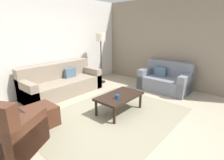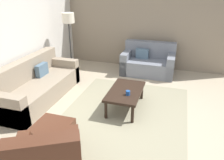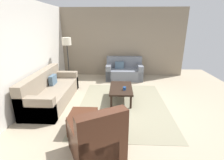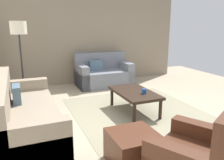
{
  "view_description": "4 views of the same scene",
  "coord_description": "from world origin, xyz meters",
  "px_view_note": "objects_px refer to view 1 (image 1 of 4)",
  "views": [
    {
      "loc": [
        -2.57,
        -2.23,
        1.88
      ],
      "look_at": [
        0.24,
        0.21,
        0.76
      ],
      "focal_mm": 27.91,
      "sensor_mm": 36.0,
      "label": 1
    },
    {
      "loc": [
        -3.58,
        -0.87,
        2.4
      ],
      "look_at": [
        0.16,
        0.29,
        0.67
      ],
      "focal_mm": 35.21,
      "sensor_mm": 36.0,
      "label": 2
    },
    {
      "loc": [
        -4.18,
        0.13,
        2.16
      ],
      "look_at": [
        0.22,
        0.31,
        0.67
      ],
      "focal_mm": 26.64,
      "sensor_mm": 36.0,
      "label": 3
    },
    {
      "loc": [
        -3.34,
        2.05,
        1.66
      ],
      "look_at": [
        0.32,
        0.52,
        0.68
      ],
      "focal_mm": 36.71,
      "sensor_mm": 36.0,
      "label": 4
    }
  ],
  "objects_px": {
    "couch_main": "(62,84)",
    "ottoman": "(40,116)",
    "armchair_leather": "(7,136)",
    "lamp_standing": "(101,42)",
    "coffee_table": "(119,97)",
    "couch_loveseat": "(166,80)",
    "cup": "(117,97)"
  },
  "relations": [
    {
      "from": "lamp_standing",
      "to": "cup",
      "type": "bearing_deg",
      "value": -127.92
    },
    {
      "from": "couch_main",
      "to": "couch_loveseat",
      "type": "bearing_deg",
      "value": -43.53
    },
    {
      "from": "ottoman",
      "to": "cup",
      "type": "relative_size",
      "value": 6.33
    },
    {
      "from": "cup",
      "to": "lamp_standing",
      "type": "height_order",
      "value": "lamp_standing"
    },
    {
      "from": "ottoman",
      "to": "cup",
      "type": "height_order",
      "value": "cup"
    },
    {
      "from": "coffee_table",
      "to": "lamp_standing",
      "type": "xyz_separation_m",
      "value": [
        1.38,
        1.92,
        1.05
      ]
    },
    {
      "from": "couch_main",
      "to": "lamp_standing",
      "type": "distance_m",
      "value": 1.92
    },
    {
      "from": "coffee_table",
      "to": "lamp_standing",
      "type": "bearing_deg",
      "value": 54.32
    },
    {
      "from": "couch_loveseat",
      "to": "armchair_leather",
      "type": "distance_m",
      "value": 4.38
    },
    {
      "from": "couch_main",
      "to": "cup",
      "type": "relative_size",
      "value": 25.93
    },
    {
      "from": "coffee_table",
      "to": "lamp_standing",
      "type": "distance_m",
      "value": 2.58
    },
    {
      "from": "armchair_leather",
      "to": "lamp_standing",
      "type": "bearing_deg",
      "value": 22.75
    },
    {
      "from": "armchair_leather",
      "to": "ottoman",
      "type": "height_order",
      "value": "armchair_leather"
    },
    {
      "from": "lamp_standing",
      "to": "coffee_table",
      "type": "bearing_deg",
      "value": -125.68
    },
    {
      "from": "ottoman",
      "to": "coffee_table",
      "type": "xyz_separation_m",
      "value": [
        1.49,
        -0.81,
        0.16
      ]
    },
    {
      "from": "couch_main",
      "to": "coffee_table",
      "type": "distance_m",
      "value": 2.05
    },
    {
      "from": "cup",
      "to": "lamp_standing",
      "type": "xyz_separation_m",
      "value": [
        1.57,
        2.01,
        0.95
      ]
    },
    {
      "from": "ottoman",
      "to": "lamp_standing",
      "type": "height_order",
      "value": "lamp_standing"
    },
    {
      "from": "couch_main",
      "to": "cup",
      "type": "bearing_deg",
      "value": -90.36
    },
    {
      "from": "ottoman",
      "to": "coffee_table",
      "type": "height_order",
      "value": "coffee_table"
    },
    {
      "from": "couch_loveseat",
      "to": "coffee_table",
      "type": "relative_size",
      "value": 1.32
    },
    {
      "from": "couch_loveseat",
      "to": "lamp_standing",
      "type": "relative_size",
      "value": 0.85
    },
    {
      "from": "cup",
      "to": "ottoman",
      "type": "bearing_deg",
      "value": 145.23
    },
    {
      "from": "couch_main",
      "to": "ottoman",
      "type": "bearing_deg",
      "value": -136.69
    },
    {
      "from": "armchair_leather",
      "to": "coffee_table",
      "type": "distance_m",
      "value": 2.26
    },
    {
      "from": "ottoman",
      "to": "armchair_leather",
      "type": "bearing_deg",
      "value": -151.35
    },
    {
      "from": "couch_loveseat",
      "to": "coffee_table",
      "type": "bearing_deg",
      "value": 176.03
    },
    {
      "from": "armchair_leather",
      "to": "ottoman",
      "type": "xyz_separation_m",
      "value": [
        0.73,
        0.4,
        -0.11
      ]
    },
    {
      "from": "couch_loveseat",
      "to": "coffee_table",
      "type": "xyz_separation_m",
      "value": [
        -2.13,
        0.15,
        0.06
      ]
    },
    {
      "from": "coffee_table",
      "to": "cup",
      "type": "relative_size",
      "value": 12.44
    },
    {
      "from": "armchair_leather",
      "to": "coffee_table",
      "type": "bearing_deg",
      "value": -10.51
    },
    {
      "from": "couch_loveseat",
      "to": "armchair_leather",
      "type": "bearing_deg",
      "value": 172.67
    }
  ]
}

